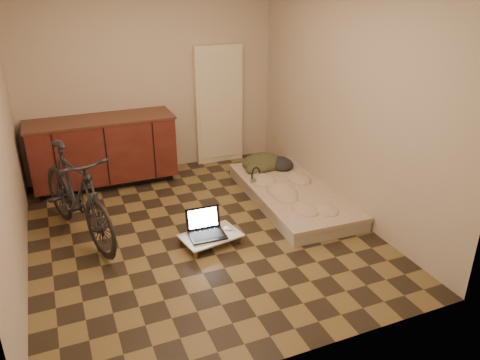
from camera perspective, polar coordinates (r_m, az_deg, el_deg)
name	(u,v)px	position (r m, az deg, el deg)	size (l,w,h in m)	color
room_shell	(196,117)	(4.66, -5.43, 7.64)	(3.50, 4.00, 2.60)	brown
cabinets	(104,151)	(6.38, -16.28, 3.41)	(1.84, 0.62, 0.91)	black
appliance_panel	(219,105)	(6.85, -2.61, 9.10)	(0.70, 0.10, 1.70)	#F4EAC1
bicycle	(76,190)	(5.10, -19.41, -1.15)	(0.51, 1.72, 1.11)	black
futon	(292,194)	(5.84, 6.40, -1.74)	(1.04, 2.05, 0.17)	#AFA58C
clothing_pile	(267,158)	(6.38, 3.37, 2.69)	(0.61, 0.51, 0.24)	#3A3C23
headphones	(256,175)	(5.94, 1.98, 0.65)	(0.24, 0.22, 0.16)	black
lap_desk	(211,236)	(4.92, -3.59, -6.83)	(0.66, 0.49, 0.10)	brown
laptop	(206,230)	(4.91, -4.18, -6.05)	(0.38, 0.34, 0.25)	black
mouse	(227,228)	(4.99, -1.55, -5.89)	(0.06, 0.10, 0.04)	white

